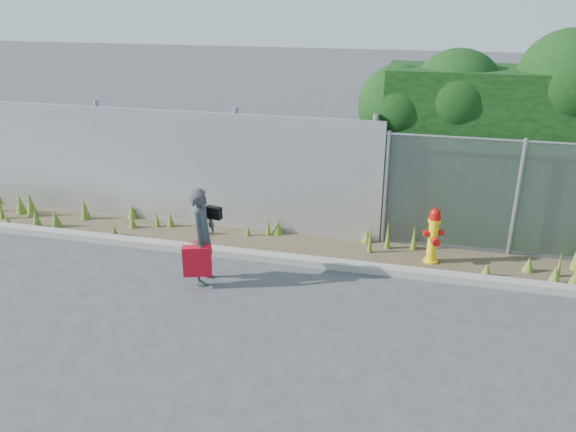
# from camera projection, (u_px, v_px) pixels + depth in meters

# --- Properties ---
(ground) EXTENTS (80.00, 80.00, 0.00)m
(ground) POSITION_uv_depth(u_px,v_px,m) (284.00, 323.00, 7.67)
(ground) COLOR #3C3C3F
(ground) RESTS_ON ground
(curb) EXTENTS (16.00, 0.22, 0.12)m
(curb) POSITION_uv_depth(u_px,v_px,m) (311.00, 262.00, 9.27)
(curb) COLOR gray
(curb) RESTS_ON ground
(weed_strip) EXTENTS (16.00, 1.28, 0.54)m
(weed_strip) POSITION_uv_depth(u_px,v_px,m) (249.00, 236.00, 10.13)
(weed_strip) COLOR #483A29
(weed_strip) RESTS_ON ground
(corrugated_fence) EXTENTS (8.50, 0.21, 2.30)m
(corrugated_fence) POSITION_uv_depth(u_px,v_px,m) (159.00, 167.00, 10.70)
(corrugated_fence) COLOR #AEB0B5
(corrugated_fence) RESTS_ON ground
(fire_hydrant) EXTENTS (0.33, 0.30, 0.99)m
(fire_hydrant) POSITION_uv_depth(u_px,v_px,m) (433.00, 236.00, 9.19)
(fire_hydrant) COLOR yellow
(fire_hydrant) RESTS_ON ground
(woman) EXTENTS (0.39, 0.57, 1.54)m
(woman) POSITION_uv_depth(u_px,v_px,m) (203.00, 236.00, 8.50)
(woman) COLOR #0E5E5E
(woman) RESTS_ON ground
(red_tote_bag) EXTENTS (0.42, 0.16, 0.56)m
(red_tote_bag) POSITION_uv_depth(u_px,v_px,m) (197.00, 261.00, 8.43)
(red_tote_bag) COLOR #AF0A15
(black_shoulder_bag) EXTENTS (0.25, 0.10, 0.19)m
(black_shoulder_bag) POSITION_uv_depth(u_px,v_px,m) (214.00, 213.00, 8.51)
(black_shoulder_bag) COLOR black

